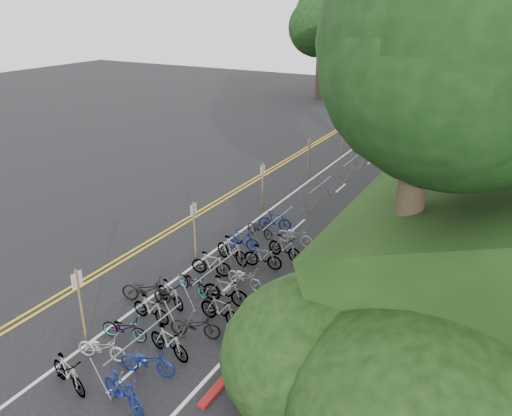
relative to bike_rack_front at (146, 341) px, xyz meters
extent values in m
plane|color=black|center=(-3.39, 1.36, -0.92)|extent=(120.00, 120.00, 0.00)
cube|color=gold|center=(-5.54, 11.36, -0.92)|extent=(0.12, 80.00, 0.01)
cube|color=gold|center=(-5.24, 11.36, -0.92)|extent=(0.12, 80.00, 0.01)
cube|color=silver|center=(-2.39, 11.36, -0.92)|extent=(0.12, 80.00, 0.01)
cube|color=silver|center=(1.81, 11.36, -0.92)|extent=(0.12, 80.00, 0.01)
cube|color=silver|center=(-0.29, -0.64, -0.92)|extent=(0.10, 1.60, 0.01)
cube|color=silver|center=(-0.29, 5.36, -0.92)|extent=(0.10, 1.60, 0.01)
cube|color=silver|center=(-0.29, 11.36, -0.92)|extent=(0.10, 1.60, 0.01)
cube|color=silver|center=(-0.29, 17.36, -0.92)|extent=(0.10, 1.60, 0.01)
cube|color=silver|center=(-0.29, 23.36, -0.92)|extent=(0.10, 1.60, 0.01)
cube|color=silver|center=(-0.29, 29.36, -0.92)|extent=(0.10, 1.60, 0.01)
cube|color=silver|center=(-0.29, 35.36, -0.92)|extent=(0.10, 1.60, 0.01)
cube|color=maroon|center=(2.31, 13.36, -0.87)|extent=(0.25, 28.00, 0.10)
cube|color=#382819|center=(3.01, 23.36, -0.84)|extent=(1.40, 44.00, 0.16)
ellipsoid|color=#284C19|center=(3.81, 4.36, 0.12)|extent=(2.00, 2.80, 1.60)
ellipsoid|color=#284C19|center=(4.61, 9.36, 0.63)|extent=(2.60, 3.64, 2.08)
ellipsoid|color=#284C19|center=(5.81, 15.36, 1.07)|extent=(2.20, 3.08, 1.76)
ellipsoid|color=#284C19|center=(4.41, 21.36, 0.64)|extent=(3.00, 4.20, 2.40)
ellipsoid|color=#284C19|center=(5.11, 27.36, 0.80)|extent=(2.40, 3.36, 1.92)
ellipsoid|color=#284C19|center=(6.41, 31.36, 1.49)|extent=(2.80, 3.92, 2.24)
ellipsoid|color=#284C19|center=(3.61, 7.36, -0.02)|extent=(1.80, 2.52, 1.44)
ellipsoid|color=#284C19|center=(6.61, 19.36, 1.68)|extent=(3.20, 4.48, 2.56)
ellipsoid|color=black|center=(4.61, 1.86, 0.29)|extent=(5.28, 6.16, 3.52)
ellipsoid|color=black|center=(7.61, 0.86, 0.51)|extent=(6.24, 7.28, 4.16)
cylinder|color=#2D2319|center=(6.11, 4.36, 3.00)|extent=(0.79, 0.79, 5.45)
ellipsoid|color=black|center=(6.11, 4.36, 7.96)|extent=(7.45, 7.45, 7.08)
cylinder|color=#2D2319|center=(7.61, 13.36, 4.72)|extent=(0.84, 0.84, 6.28)
cylinder|color=#2D2319|center=(-12.39, 43.36, 1.80)|extent=(0.79, 0.79, 5.45)
ellipsoid|color=black|center=(-12.39, 43.36, 6.76)|extent=(7.45, 7.45, 7.08)
cylinder|color=#2D2319|center=(-9.39, 51.36, 1.59)|extent=(0.77, 0.77, 5.03)
ellipsoid|color=black|center=(-9.39, 51.36, 6.06)|extent=(6.52, 6.52, 6.19)
cylinder|color=gray|center=(0.00, 0.00, 0.31)|extent=(0.05, 3.35, 0.05)
cylinder|color=gray|center=(-0.28, -1.58, -0.31)|extent=(0.62, 0.04, 1.22)
cylinder|color=gray|center=(0.28, -1.58, -0.31)|extent=(0.62, 0.04, 1.22)
cylinder|color=gray|center=(-0.28, 1.58, -0.31)|extent=(0.62, 0.04, 1.22)
cylinder|color=gray|center=(0.28, 1.58, -0.31)|extent=(0.62, 0.04, 1.22)
cylinder|color=gray|center=(-0.39, 4.36, 0.23)|extent=(0.05, 3.00, 0.05)
cylinder|color=gray|center=(-0.67, 2.96, -0.35)|extent=(0.58, 0.04, 1.13)
cylinder|color=gray|center=(-0.11, 2.96, -0.35)|extent=(0.58, 0.04, 1.13)
cylinder|color=gray|center=(-0.67, 5.76, -0.35)|extent=(0.58, 0.04, 1.13)
cylinder|color=gray|center=(-0.11, 5.76, -0.35)|extent=(0.58, 0.04, 1.13)
cylinder|color=gray|center=(-0.39, 9.36, 0.23)|extent=(0.05, 3.00, 0.05)
cylinder|color=gray|center=(-0.67, 7.96, -0.35)|extent=(0.58, 0.04, 1.13)
cylinder|color=gray|center=(-0.11, 7.96, -0.35)|extent=(0.58, 0.04, 1.13)
cylinder|color=gray|center=(-0.67, 10.76, -0.35)|extent=(0.58, 0.04, 1.13)
cylinder|color=gray|center=(-0.11, 10.76, -0.35)|extent=(0.58, 0.04, 1.13)
cylinder|color=gray|center=(-0.39, 14.36, 0.23)|extent=(0.05, 3.00, 0.05)
cylinder|color=gray|center=(-0.67, 12.96, -0.35)|extent=(0.58, 0.04, 1.13)
cylinder|color=gray|center=(-0.11, 12.96, -0.35)|extent=(0.58, 0.04, 1.13)
cylinder|color=gray|center=(-0.67, 15.76, -0.35)|extent=(0.58, 0.04, 1.13)
cylinder|color=gray|center=(-0.11, 15.76, -0.35)|extent=(0.58, 0.04, 1.13)
cylinder|color=gray|center=(-0.39, 19.36, 0.23)|extent=(0.05, 3.00, 0.05)
cylinder|color=gray|center=(-0.67, 17.96, -0.35)|extent=(0.58, 0.04, 1.13)
cylinder|color=gray|center=(-0.11, 17.96, -0.35)|extent=(0.58, 0.04, 1.13)
cylinder|color=gray|center=(-0.67, 20.76, -0.35)|extent=(0.58, 0.04, 1.13)
cylinder|color=gray|center=(-0.11, 20.76, -0.35)|extent=(0.58, 0.04, 1.13)
cylinder|color=gray|center=(-0.39, 24.36, 0.23)|extent=(0.05, 3.00, 0.05)
cylinder|color=gray|center=(-0.67, 22.96, -0.35)|extent=(0.58, 0.04, 1.13)
cylinder|color=gray|center=(-0.11, 22.96, -0.35)|extent=(0.58, 0.04, 1.13)
cylinder|color=gray|center=(-0.67, 25.76, -0.35)|extent=(0.58, 0.04, 1.13)
cylinder|color=gray|center=(-0.11, 25.76, -0.35)|extent=(0.58, 0.04, 1.13)
cylinder|color=brown|center=(-2.37, -0.16, 0.44)|extent=(0.08, 0.08, 2.72)
cube|color=silver|center=(-2.37, -0.16, 1.45)|extent=(0.02, 0.40, 0.50)
cylinder|color=brown|center=(-2.79, 6.36, 0.33)|extent=(0.08, 0.08, 2.50)
cube|color=silver|center=(-2.79, 6.36, 1.23)|extent=(0.02, 0.40, 0.50)
cylinder|color=brown|center=(-2.79, 12.36, 0.33)|extent=(0.08, 0.08, 2.50)
cube|color=silver|center=(-2.79, 12.36, 1.23)|extent=(0.02, 0.40, 0.50)
cylinder|color=brown|center=(-2.79, 18.36, 0.33)|extent=(0.08, 0.08, 2.50)
cube|color=silver|center=(-2.79, 18.36, 1.23)|extent=(0.02, 0.40, 0.50)
cylinder|color=brown|center=(-2.79, 24.36, 0.33)|extent=(0.08, 0.08, 2.50)
cube|color=silver|center=(-2.79, 24.36, 1.23)|extent=(0.02, 0.40, 0.50)
imported|color=black|center=(-2.32, 2.66, -0.43)|extent=(1.15, 2.00, 0.99)
imported|color=slate|center=(-1.35, -1.76, -0.41)|extent=(0.85, 1.76, 1.02)
imported|color=navy|center=(0.48, -1.55, -0.40)|extent=(0.84, 1.80, 1.05)
imported|color=beige|center=(-1.44, -0.40, -0.50)|extent=(0.93, 1.69, 0.84)
imported|color=navy|center=(0.20, -0.24, -0.48)|extent=(1.01, 1.80, 0.89)
imported|color=slate|center=(-1.52, 0.66, -0.50)|extent=(0.86, 1.68, 0.84)
imported|color=slate|center=(0.24, 0.70, -0.42)|extent=(0.73, 1.72, 1.00)
imported|color=slate|center=(-1.42, 1.84, -0.45)|extent=(0.52, 1.60, 0.95)
imported|color=black|center=(0.40, 1.85, -0.48)|extent=(1.06, 1.79, 0.89)
imported|color=slate|center=(-1.43, 2.91, -0.45)|extent=(0.91, 1.63, 0.94)
imported|color=slate|center=(0.71, 2.88, -0.40)|extent=(0.66, 1.77, 1.04)
imported|color=slate|center=(-1.19, 3.95, -0.48)|extent=(0.99, 1.78, 0.89)
imported|color=slate|center=(0.24, 3.93, -0.38)|extent=(0.67, 1.85, 1.09)
imported|color=slate|center=(-1.35, 5.39, -0.43)|extent=(0.81, 1.72, 0.99)
imported|color=#9E9EA3|center=(0.27, 5.24, -0.50)|extent=(0.76, 1.66, 0.84)
imported|color=slate|center=(-1.19, 6.71, -0.37)|extent=(1.00, 1.89, 1.10)
imported|color=slate|center=(0.16, 6.89, -0.43)|extent=(0.66, 1.70, 0.99)
imported|color=navy|center=(-1.40, 7.87, -0.44)|extent=(0.63, 1.65, 0.97)
imported|color=slate|center=(0.59, 8.03, -0.40)|extent=(0.87, 1.79, 1.04)
imported|color=black|center=(-1.33, 9.41, -0.51)|extent=(0.93, 1.67, 0.83)
imported|color=#9E9EA3|center=(0.44, 9.44, -0.47)|extent=(0.68, 1.74, 0.90)
imported|color=navy|center=(-1.07, 10.38, -0.45)|extent=(0.83, 1.65, 0.95)
camera|label=1|loc=(8.55, -8.88, 9.14)|focal=35.00mm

